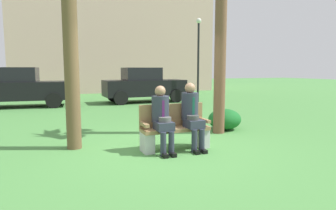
{
  "coord_description": "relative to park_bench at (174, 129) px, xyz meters",
  "views": [
    {
      "loc": [
        -2.06,
        -5.36,
        1.59
      ],
      "look_at": [
        0.17,
        0.35,
        0.85
      ],
      "focal_mm": 31.44,
      "sensor_mm": 36.0,
      "label": 1
    }
  ],
  "objects": [
    {
      "name": "street_lamp",
      "position": [
        4.24,
        7.28,
        2.01
      ],
      "size": [
        0.24,
        0.24,
        3.98
      ],
      "color": "black",
      "rests_on": "ground"
    },
    {
      "name": "seated_man_right",
      "position": [
        0.32,
        -0.12,
        0.34
      ],
      "size": [
        0.34,
        0.72,
        1.33
      ],
      "color": "#2D3342",
      "rests_on": "ground"
    },
    {
      "name": "seated_man_left",
      "position": [
        -0.31,
        -0.13,
        0.32
      ],
      "size": [
        0.34,
        0.72,
        1.28
      ],
      "color": "#2D3342",
      "rests_on": "ground"
    },
    {
      "name": "ground_plane",
      "position": [
        -0.17,
        0.0,
        -0.4
      ],
      "size": [
        80.0,
        80.0,
        0.0
      ],
      "primitive_type": "plane",
      "color": "#498741"
    },
    {
      "name": "parked_car_far",
      "position": [
        1.88,
        8.44,
        0.44
      ],
      "size": [
        3.94,
        1.78,
        1.68
      ],
      "color": "black",
      "rests_on": "ground"
    },
    {
      "name": "shrub_near_bench",
      "position": [
        1.98,
        1.28,
        -0.12
      ],
      "size": [
        0.88,
        0.81,
        0.55
      ],
      "primitive_type": "ellipsoid",
      "color": "#1B6627",
      "rests_on": "ground"
    },
    {
      "name": "parked_car_near",
      "position": [
        -3.58,
        8.48,
        0.44
      ],
      "size": [
        4.01,
        1.96,
        1.68
      ],
      "color": "black",
      "rests_on": "ground"
    },
    {
      "name": "building_backdrop",
      "position": [
        2.17,
        18.82,
        6.26
      ],
      "size": [
        14.66,
        8.98,
        13.26
      ],
      "color": "#CAA395",
      "rests_on": "ground"
    },
    {
      "name": "park_bench",
      "position": [
        0.0,
        0.0,
        0.0
      ],
      "size": [
        1.37,
        0.44,
        0.9
      ],
      "color": "#99754C",
      "rests_on": "ground"
    }
  ]
}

